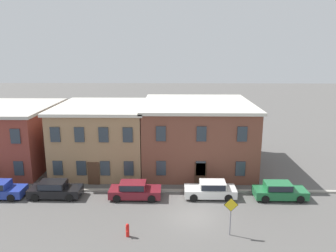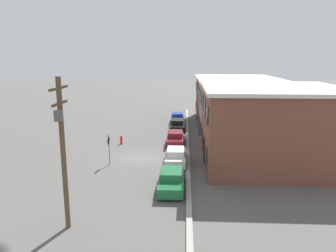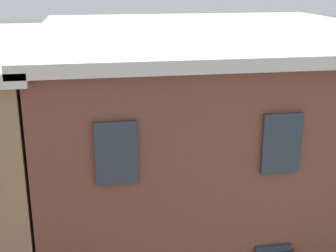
{
  "view_description": "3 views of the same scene",
  "coord_description": "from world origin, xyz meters",
  "px_view_note": "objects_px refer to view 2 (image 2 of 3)",
  "views": [
    {
      "loc": [
        -1.55,
        -22.82,
        12.49
      ],
      "look_at": [
        -1.99,
        3.22,
        6.35
      ],
      "focal_mm": 35.0,
      "sensor_mm": 36.0,
      "label": 1
    },
    {
      "loc": [
        29.99,
        4.17,
        9.61
      ],
      "look_at": [
        0.76,
        2.64,
        3.28
      ],
      "focal_mm": 35.0,
      "sensor_mm": 36.0,
      "label": 2
    },
    {
      "loc": [
        -3.13,
        -3.33,
        8.54
      ],
      "look_at": [
        -1.82,
        4.47,
        6.01
      ],
      "focal_mm": 50.0,
      "sensor_mm": 36.0,
      "label": 3
    }
  ],
  "objects_px": {
    "car_black": "(177,125)",
    "car_maroon": "(175,138)",
    "car_blue": "(177,118)",
    "car_green": "(171,179)",
    "utility_pole": "(62,146)",
    "fire_hydrant": "(121,140)",
    "car_white": "(176,156)",
    "caution_sign": "(109,145)"
  },
  "relations": [
    {
      "from": "car_maroon",
      "to": "car_green",
      "type": "height_order",
      "value": "same"
    },
    {
      "from": "car_maroon",
      "to": "car_white",
      "type": "relative_size",
      "value": 1.0
    },
    {
      "from": "car_green",
      "to": "fire_hydrant",
      "type": "bearing_deg",
      "value": -153.5
    },
    {
      "from": "car_maroon",
      "to": "caution_sign",
      "type": "height_order",
      "value": "caution_sign"
    },
    {
      "from": "car_black",
      "to": "car_white",
      "type": "bearing_deg",
      "value": 0.7
    },
    {
      "from": "utility_pole",
      "to": "caution_sign",
      "type": "bearing_deg",
      "value": -179.39
    },
    {
      "from": "car_maroon",
      "to": "caution_sign",
      "type": "relative_size",
      "value": 1.59
    },
    {
      "from": "utility_pole",
      "to": "car_maroon",
      "type": "bearing_deg",
      "value": 163.0
    },
    {
      "from": "car_blue",
      "to": "car_black",
      "type": "distance_m",
      "value": 4.88
    },
    {
      "from": "car_black",
      "to": "car_green",
      "type": "bearing_deg",
      "value": 0.05
    },
    {
      "from": "caution_sign",
      "to": "utility_pole",
      "type": "bearing_deg",
      "value": 0.61
    },
    {
      "from": "car_black",
      "to": "car_white",
      "type": "height_order",
      "value": "same"
    },
    {
      "from": "caution_sign",
      "to": "utility_pole",
      "type": "xyz_separation_m",
      "value": [
        10.94,
        0.12,
        2.95
      ]
    },
    {
      "from": "car_green",
      "to": "car_maroon",
      "type": "bearing_deg",
      "value": -179.55
    },
    {
      "from": "car_maroon",
      "to": "car_green",
      "type": "relative_size",
      "value": 1.0
    },
    {
      "from": "fire_hydrant",
      "to": "car_green",
      "type": "bearing_deg",
      "value": 26.5
    },
    {
      "from": "car_white",
      "to": "fire_hydrant",
      "type": "distance_m",
      "value": 8.89
    },
    {
      "from": "car_black",
      "to": "fire_hydrant",
      "type": "relative_size",
      "value": 4.58
    },
    {
      "from": "car_black",
      "to": "car_blue",
      "type": "bearing_deg",
      "value": -178.52
    },
    {
      "from": "car_maroon",
      "to": "car_white",
      "type": "distance_m",
      "value": 6.58
    },
    {
      "from": "utility_pole",
      "to": "fire_hydrant",
      "type": "xyz_separation_m",
      "value": [
        -17.95,
        -0.41,
        -4.32
      ]
    },
    {
      "from": "utility_pole",
      "to": "car_green",
      "type": "bearing_deg",
      "value": 135.7
    },
    {
      "from": "car_blue",
      "to": "car_black",
      "type": "xyz_separation_m",
      "value": [
        4.88,
        0.13,
        0.0
      ]
    },
    {
      "from": "caution_sign",
      "to": "utility_pole",
      "type": "distance_m",
      "value": 11.33
    },
    {
      "from": "car_white",
      "to": "fire_hydrant",
      "type": "height_order",
      "value": "car_white"
    },
    {
      "from": "car_green",
      "to": "utility_pole",
      "type": "relative_size",
      "value": 0.52
    },
    {
      "from": "car_green",
      "to": "car_black",
      "type": "bearing_deg",
      "value": -179.95
    },
    {
      "from": "car_maroon",
      "to": "car_green",
      "type": "distance_m",
      "value": 12.37
    },
    {
      "from": "car_black",
      "to": "car_maroon",
      "type": "height_order",
      "value": "same"
    },
    {
      "from": "car_black",
      "to": "car_maroon",
      "type": "xyz_separation_m",
      "value": [
        6.91,
        -0.08,
        0.0
      ]
    },
    {
      "from": "car_blue",
      "to": "car_maroon",
      "type": "distance_m",
      "value": 11.79
    },
    {
      "from": "utility_pole",
      "to": "car_blue",
      "type": "bearing_deg",
      "value": 169.58
    },
    {
      "from": "car_green",
      "to": "caution_sign",
      "type": "height_order",
      "value": "caution_sign"
    },
    {
      "from": "car_blue",
      "to": "car_maroon",
      "type": "height_order",
      "value": "same"
    },
    {
      "from": "car_white",
      "to": "car_green",
      "type": "bearing_deg",
      "value": -1.44
    },
    {
      "from": "car_white",
      "to": "car_green",
      "type": "distance_m",
      "value": 5.8
    },
    {
      "from": "car_blue",
      "to": "fire_hydrant",
      "type": "height_order",
      "value": "car_blue"
    },
    {
      "from": "car_white",
      "to": "utility_pole",
      "type": "bearing_deg",
      "value": -26.57
    },
    {
      "from": "caution_sign",
      "to": "fire_hydrant",
      "type": "distance_m",
      "value": 7.15
    },
    {
      "from": "car_blue",
      "to": "car_green",
      "type": "height_order",
      "value": "same"
    },
    {
      "from": "car_blue",
      "to": "caution_sign",
      "type": "height_order",
      "value": "caution_sign"
    },
    {
      "from": "utility_pole",
      "to": "fire_hydrant",
      "type": "bearing_deg",
      "value": -178.7
    }
  ]
}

